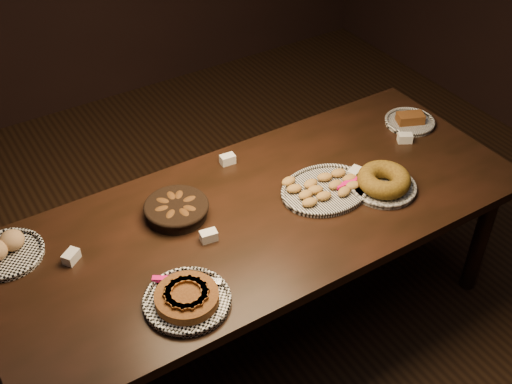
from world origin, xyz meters
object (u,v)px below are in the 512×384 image
bundt_cake_plate (383,182)px  madeleine_platter (324,189)px  apple_tart_plate (187,299)px  buffet_table (262,223)px

bundt_cake_plate → madeleine_platter: bearing=144.1°
apple_tart_plate → madeleine_platter: 0.87m
apple_tart_plate → madeleine_platter: (0.83, 0.25, -0.01)m
apple_tart_plate → bundt_cake_plate: bearing=5.4°
buffet_table → madeleine_platter: madeleine_platter is taller
madeleine_platter → buffet_table: bearing=155.4°
buffet_table → apple_tart_plate: size_ratio=7.19×
madeleine_platter → apple_tart_plate: bearing=179.9°
buffet_table → apple_tart_plate: apple_tart_plate is taller
buffet_table → madeleine_platter: 0.32m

